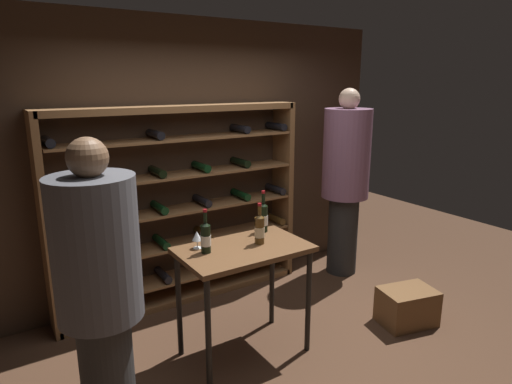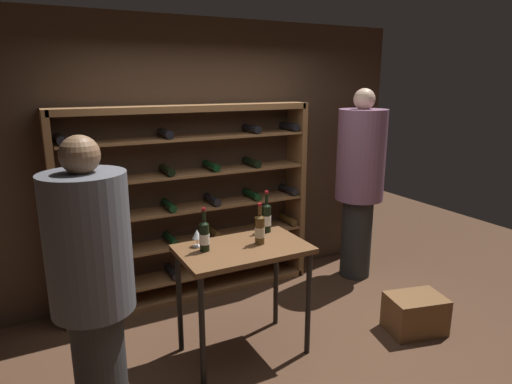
{
  "view_description": "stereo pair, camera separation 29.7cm",
  "coord_description": "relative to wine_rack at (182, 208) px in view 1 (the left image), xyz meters",
  "views": [
    {
      "loc": [
        -1.88,
        -2.44,
        2.15
      ],
      "look_at": [
        -0.11,
        0.28,
        1.33
      ],
      "focal_mm": 31.02,
      "sensor_mm": 36.0,
      "label": 1
    },
    {
      "loc": [
        -1.62,
        -2.59,
        2.15
      ],
      "look_at": [
        -0.11,
        0.28,
        1.33
      ],
      "focal_mm": 31.02,
      "sensor_mm": 36.0,
      "label": 2
    }
  ],
  "objects": [
    {
      "name": "wine_crate",
      "position": [
        1.47,
        -1.57,
        -0.78
      ],
      "size": [
        0.55,
        0.44,
        0.33
      ],
      "primitive_type": "cube",
      "rotation": [
        0.0,
        0.0,
        -0.23
      ],
      "color": "brown",
      "rests_on": "ground"
    },
    {
      "name": "wine_rack",
      "position": [
        0.0,
        0.0,
        0.0
      ],
      "size": [
        2.5,
        0.32,
        1.93
      ],
      "color": "brown",
      "rests_on": "ground"
    },
    {
      "name": "back_wall",
      "position": [
        0.23,
        0.21,
        0.43
      ],
      "size": [
        4.52,
        0.1,
        2.75
      ],
      "primitive_type": "cube",
      "color": "#3D2B1E",
      "rests_on": "ground"
    },
    {
      "name": "wine_bottle_red_label",
      "position": [
        0.15,
        -1.15,
        0.08
      ],
      "size": [
        0.08,
        0.08,
        0.33
      ],
      "color": "#4C3314",
      "rests_on": "tasting_table"
    },
    {
      "name": "ground_plane",
      "position": [
        0.23,
        -1.43,
        -0.95
      ],
      "size": [
        9.28,
        9.28,
        0.0
      ],
      "primitive_type": "plane",
      "color": "#472D1E"
    },
    {
      "name": "person_guest_plum_blouse",
      "position": [
        1.77,
        -0.41,
        0.2
      ],
      "size": [
        0.51,
        0.51,
        2.08
      ],
      "rotation": [
        0.0,
        0.0,
        -1.08
      ],
      "color": "#252525",
      "rests_on": "ground"
    },
    {
      "name": "wine_bottle_green_slim",
      "position": [
        -0.29,
        -1.09,
        0.08
      ],
      "size": [
        0.08,
        0.08,
        0.33
      ],
      "color": "black",
      "rests_on": "tasting_table"
    },
    {
      "name": "wine_glass_stemmed_center",
      "position": [
        -0.3,
        -0.98,
        0.06
      ],
      "size": [
        0.07,
        0.07,
        0.14
      ],
      "color": "silver",
      "rests_on": "tasting_table"
    },
    {
      "name": "person_host_in_suit",
      "position": [
        -1.12,
        -1.38,
        0.07
      ],
      "size": [
        0.5,
        0.5,
        1.86
      ],
      "rotation": [
        0.0,
        0.0,
        0.58
      ],
      "color": "#2B2B2B",
      "rests_on": "ground"
    },
    {
      "name": "tasting_table",
      "position": [
        0.01,
        -1.15,
        -0.16
      ],
      "size": [
        0.99,
        0.61,
        0.91
      ],
      "color": "brown",
      "rests_on": "ground"
    },
    {
      "name": "wine_bottle_black_capsule",
      "position": [
        0.33,
        -0.93,
        0.09
      ],
      "size": [
        0.08,
        0.08,
        0.36
      ],
      "color": "black",
      "rests_on": "tasting_table"
    }
  ]
}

